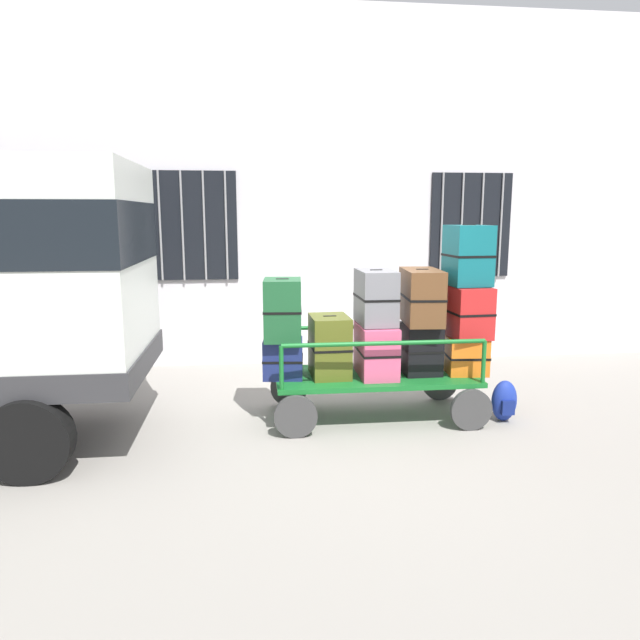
% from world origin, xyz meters
% --- Properties ---
extents(ground_plane, '(40.00, 40.00, 0.00)m').
position_xyz_m(ground_plane, '(0.00, 0.00, 0.00)').
color(ground_plane, gray).
extents(building_wall, '(12.00, 0.38, 5.00)m').
position_xyz_m(building_wall, '(0.00, 2.72, 2.50)').
color(building_wall, silver).
rests_on(building_wall, ground).
extents(luggage_cart, '(2.21, 1.06, 0.48)m').
position_xyz_m(luggage_cart, '(0.28, 0.11, 0.38)').
color(luggage_cart, '#146023').
rests_on(luggage_cart, ground).
extents(cart_railing, '(2.08, 0.92, 0.46)m').
position_xyz_m(cart_railing, '(0.28, 0.11, 0.85)').
color(cart_railing, '#146023').
rests_on(cart_railing, luggage_cart).
extents(suitcase_left_bottom, '(0.45, 0.43, 0.41)m').
position_xyz_m(suitcase_left_bottom, '(-0.70, 0.11, 0.68)').
color(suitcase_left_bottom, navy).
rests_on(suitcase_left_bottom, luggage_cart).
extents(suitcase_left_middle, '(0.42, 0.51, 0.63)m').
position_xyz_m(suitcase_left_middle, '(-0.70, 0.07, 1.20)').
color(suitcase_left_middle, '#194C28').
rests_on(suitcase_left_middle, suitcase_left_bottom).
extents(suitcase_midleft_bottom, '(0.42, 0.55, 0.64)m').
position_xyz_m(suitcase_midleft_bottom, '(-0.21, 0.11, 0.80)').
color(suitcase_midleft_bottom, '#4C5119').
rests_on(suitcase_midleft_bottom, luggage_cart).
extents(suitcase_center_bottom, '(0.39, 0.65, 0.55)m').
position_xyz_m(suitcase_center_bottom, '(0.28, 0.07, 0.75)').
color(suitcase_center_bottom, '#CC4C72').
rests_on(suitcase_center_bottom, luggage_cart).
extents(suitcase_center_middle, '(0.38, 0.62, 0.57)m').
position_xyz_m(suitcase_center_middle, '(0.28, 0.13, 1.31)').
color(suitcase_center_middle, slate).
rests_on(suitcase_center_middle, suitcase_center_bottom).
extents(suitcase_midright_bottom, '(0.40, 0.41, 0.54)m').
position_xyz_m(suitcase_midright_bottom, '(0.77, 0.09, 0.75)').
color(suitcase_midright_bottom, black).
rests_on(suitcase_midright_bottom, luggage_cart).
extents(suitcase_midright_middle, '(0.43, 0.77, 0.58)m').
position_xyz_m(suitcase_midright_middle, '(0.77, 0.13, 1.31)').
color(suitcase_midright_middle, brown).
rests_on(suitcase_midright_middle, suitcase_midright_bottom).
extents(suitcase_right_bottom, '(0.46, 0.51, 0.39)m').
position_xyz_m(suitcase_right_bottom, '(1.26, 0.08, 0.67)').
color(suitcase_right_bottom, orange).
rests_on(suitcase_right_bottom, luggage_cart).
extents(suitcase_right_middle, '(0.43, 0.62, 0.55)m').
position_xyz_m(suitcase_right_middle, '(1.26, 0.10, 1.14)').
color(suitcase_right_middle, '#B21E1E').
rests_on(suitcase_right_middle, suitcase_right_bottom).
extents(suitcase_right_top, '(0.44, 0.50, 0.64)m').
position_xyz_m(suitcase_right_top, '(1.26, 0.13, 1.73)').
color(suitcase_right_top, '#0F5960').
rests_on(suitcase_right_top, suitcase_right_middle).
extents(backpack, '(0.27, 0.22, 0.44)m').
position_xyz_m(backpack, '(1.61, -0.18, 0.22)').
color(backpack, navy).
rests_on(backpack, ground).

